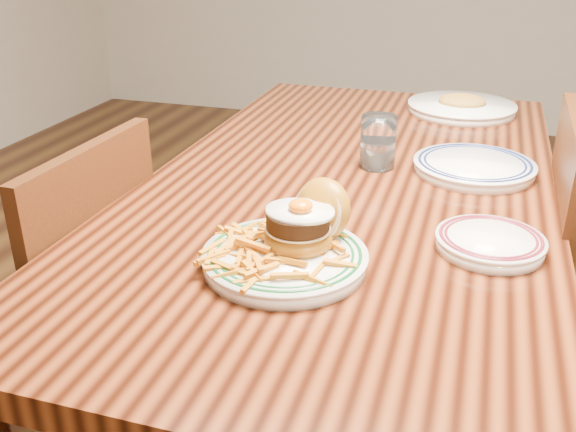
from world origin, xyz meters
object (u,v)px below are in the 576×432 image
(table, at_px, (350,215))
(chair_left, at_px, (63,321))
(side_plate, at_px, (490,242))
(main_plate, at_px, (291,244))

(table, distance_m, chair_left, 0.67)
(table, bearing_deg, chair_left, -150.87)
(table, xyz_separation_m, chair_left, (-0.56, -0.31, -0.19))
(side_plate, bearing_deg, main_plate, -171.29)
(chair_left, height_order, side_plate, chair_left)
(main_plate, distance_m, side_plate, 0.34)
(side_plate, bearing_deg, chair_left, 167.38)
(main_plate, xyz_separation_m, side_plate, (0.31, 0.14, -0.02))
(table, bearing_deg, main_plate, -92.04)
(table, relative_size, chair_left, 1.82)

